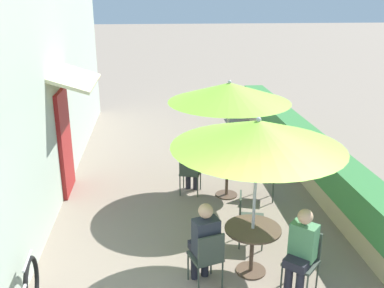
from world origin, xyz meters
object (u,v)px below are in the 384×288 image
at_px(seated_patron_near_back, 301,249).
at_px(seated_patron_mid_left, 191,161).
at_px(patio_umbrella_mid, 229,92).
at_px(coffee_cup_mid, 220,159).
at_px(cafe_chair_mid_right, 265,173).
at_px(cafe_chair_near_back, 304,256).
at_px(seated_patron_near_right, 204,240).
at_px(patio_table_mid, 227,171).
at_px(cafe_chair_near_left, 247,215).
at_px(patio_table_near, 252,240).
at_px(patio_umbrella_near, 258,134).
at_px(cafe_chair_near_right, 208,255).
at_px(cafe_chair_mid_left, 190,171).

bearing_deg(seated_patron_near_back, seated_patron_mid_left, -28.39).
bearing_deg(patio_umbrella_mid, coffee_cup_mid, 160.95).
xyz_separation_m(seated_patron_mid_left, cafe_chair_mid_right, (1.44, -0.36, -0.17)).
bearing_deg(cafe_chair_near_back, seated_patron_near_right, 31.52).
relative_size(patio_table_mid, seated_patron_mid_left, 0.64).
bearing_deg(cafe_chair_near_left, seated_patron_near_back, 31.52).
distance_m(cafe_chair_near_left, cafe_chair_mid_right, 1.82).
distance_m(patio_table_near, patio_umbrella_near, 1.59).
bearing_deg(coffee_cup_mid, seated_patron_near_back, -79.36).
distance_m(cafe_chair_near_left, seated_patron_near_right, 1.24).
relative_size(seated_patron_near_back, cafe_chair_mid_right, 1.44).
bearing_deg(patio_umbrella_mid, cafe_chair_near_left, -89.78).
height_order(patio_umbrella_near, cafe_chair_near_right, patio_umbrella_near).
bearing_deg(cafe_chair_near_right, seated_patron_near_back, -28.34).
bearing_deg(seated_patron_near_right, seated_patron_near_back, -32.73).
distance_m(cafe_chair_near_right, patio_table_mid, 2.93).
height_order(patio_umbrella_near, patio_table_mid, patio_umbrella_near).
xyz_separation_m(patio_umbrella_near, patio_table_mid, (0.08, 2.54, -1.59)).
relative_size(patio_table_near, cafe_chair_mid_left, 0.93).
height_order(patio_table_near, patio_table_mid, same).
xyz_separation_m(patio_table_mid, cafe_chair_mid_left, (-0.74, 0.13, -0.02)).
bearing_deg(patio_umbrella_mid, patio_table_near, -91.74).
height_order(seated_patron_near_back, coffee_cup_mid, seated_patron_near_back).
height_order(patio_table_mid, cafe_chair_mid_right, cafe_chair_mid_right).
height_order(seated_patron_near_back, patio_table_mid, seated_patron_near_back).
height_order(patio_table_near, cafe_chair_mid_right, cafe_chair_mid_right).
bearing_deg(patio_table_near, patio_umbrella_near, 0.00).
relative_size(cafe_chair_near_left, seated_patron_near_right, 0.70).
distance_m(patio_table_near, patio_table_mid, 2.54).
bearing_deg(seated_patron_mid_left, cafe_chair_mid_right, 1.59).
height_order(patio_table_mid, coffee_cup_mid, coffee_cup_mid).
xyz_separation_m(patio_table_near, seated_patron_near_back, (0.53, -0.53, 0.15)).
distance_m(cafe_chair_near_left, seated_patron_near_back, 1.35).
xyz_separation_m(cafe_chair_near_back, coffee_cup_mid, (-0.66, 3.03, 0.25)).
xyz_separation_m(cafe_chair_near_left, coffee_cup_mid, (-0.14, 1.84, 0.25)).
bearing_deg(seated_patron_near_right, cafe_chair_mid_left, 71.12).
xyz_separation_m(cafe_chair_near_left, seated_patron_near_right, (-0.80, -0.93, 0.17)).
xyz_separation_m(seated_patron_near_back, seated_patron_mid_left, (-1.15, 3.30, 0.00)).
xyz_separation_m(patio_umbrella_mid, coffee_cup_mid, (-0.14, 0.05, -1.36)).
bearing_deg(patio_umbrella_mid, cafe_chair_near_back, -80.03).
bearing_deg(patio_table_mid, cafe_chair_near_right, -105.04).
xyz_separation_m(cafe_chair_near_left, cafe_chair_near_back, (0.52, -1.19, 0.00)).
relative_size(cafe_chair_near_left, seated_patron_near_back, 0.70).
bearing_deg(seated_patron_near_back, seated_patron_near_right, 27.27).
distance_m(seated_patron_near_right, patio_umbrella_mid, 3.18).
height_order(seated_patron_near_right, seated_patron_mid_left, same).
relative_size(cafe_chair_near_left, cafe_chair_mid_right, 1.00).
bearing_deg(seated_patron_near_back, cafe_chair_near_right, 31.66).
relative_size(seated_patron_near_back, patio_umbrella_mid, 0.53).
bearing_deg(patio_table_near, cafe_chair_near_left, 83.56).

